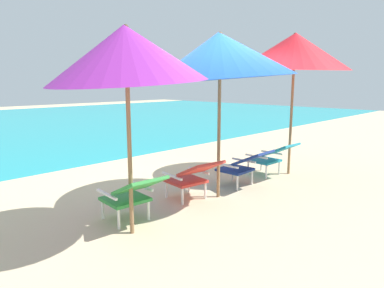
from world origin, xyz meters
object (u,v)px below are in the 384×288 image
Objects in this scene: beach_umbrella_left at (126,54)px; beach_umbrella_right at (295,51)px; lounge_chair_far_right at (272,156)px; lounge_chair_near_right at (243,164)px; beach_umbrella_center at (220,56)px; lounge_chair_near_left at (193,175)px; lounge_chair_far_left at (132,193)px.

beach_umbrella_left is 0.87× the size of beach_umbrella_right.
beach_umbrella_left is at bearing -177.21° from lounge_chair_far_right.
beach_umbrella_left is (-2.43, -0.14, 1.68)m from lounge_chair_near_right.
beach_umbrella_center is (1.74, 0.11, 0.08)m from beach_umbrella_left.
beach_umbrella_left is (-1.31, -0.26, 1.68)m from lounge_chair_near_left.
beach_umbrella_center is at bearing -4.15° from lounge_chair_far_left.
beach_umbrella_right reaches higher than lounge_chair_far_left.
beach_umbrella_center is at bearing 177.21° from beach_umbrella_right.
lounge_chair_far_left is 4.10m from beach_umbrella_right.
beach_umbrella_left is at bearing -179.78° from beach_umbrella_right.
lounge_chair_far_left and lounge_chair_near_right have the same top height.
beach_umbrella_right is (0.40, -0.15, 1.95)m from lounge_chair_far_right.
lounge_chair_near_left is 1.05× the size of lounge_chair_far_right.
beach_umbrella_right reaches higher than beach_umbrella_center.
lounge_chair_far_left is 0.29× the size of beach_umbrella_center.
beach_umbrella_right reaches higher than beach_umbrella_left.
lounge_chair_far_left is 2.26m from lounge_chair_near_right.
beach_umbrella_left reaches higher than lounge_chair_near_right.
lounge_chair_far_left is at bearing 178.88° from lounge_chair_far_right.
beach_umbrella_center is (-1.65, -0.05, 1.76)m from lounge_chair_far_right.
lounge_chair_far_right is at bearing 1.60° from lounge_chair_near_right.
lounge_chair_far_left is 1.03× the size of lounge_chair_near_right.
lounge_chair_far_left is 1.14m from lounge_chair_near_left.
lounge_chair_near_left is 0.38× the size of beach_umbrella_left.
lounge_chair_near_right is 1.89m from beach_umbrella_center.
lounge_chair_near_left is 2.15m from beach_umbrella_left.
lounge_chair_far_left is at bearing 177.73° from lounge_chair_near_right.
beach_umbrella_left is at bearing -168.70° from lounge_chair_near_left.
lounge_chair_far_right is 2.41m from beach_umbrella_center.
beach_umbrella_center is at bearing -178.02° from lounge_chair_near_right.
beach_umbrella_right is at bearing -5.25° from lounge_chair_near_right.
lounge_chair_far_right is 0.28× the size of beach_umbrella_center.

